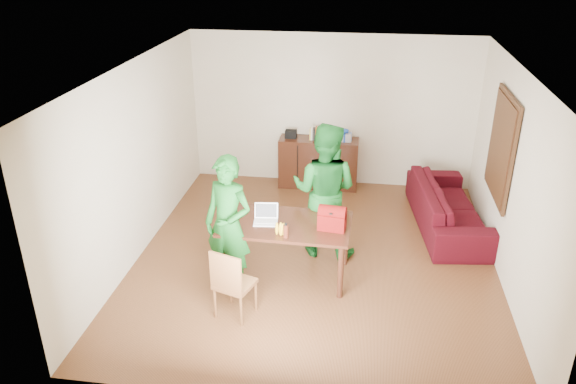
% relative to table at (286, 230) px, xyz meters
% --- Properties ---
extents(room, '(5.20, 5.70, 2.90)m').
position_rel_table_xyz_m(room, '(0.36, 0.60, 0.62)').
color(room, '#442511').
rests_on(room, ground).
extents(table, '(1.71, 1.00, 0.79)m').
position_rel_table_xyz_m(table, '(0.00, 0.00, 0.00)').
color(table, black).
rests_on(table, ground).
extents(chair, '(0.53, 0.51, 0.93)m').
position_rel_table_xyz_m(chair, '(-0.48, -0.95, -0.42)').
color(chair, brown).
rests_on(chair, ground).
extents(person_near, '(0.77, 0.63, 1.80)m').
position_rel_table_xyz_m(person_near, '(-0.67, -0.36, 0.21)').
color(person_near, '#13581A').
rests_on(person_near, ground).
extents(person_far, '(1.08, 0.92, 1.94)m').
position_rel_table_xyz_m(person_far, '(0.44, 0.69, 0.28)').
color(person_far, '#155F1F').
rests_on(person_far, ground).
extents(laptop, '(0.33, 0.24, 0.22)m').
position_rel_table_xyz_m(laptop, '(-0.26, -0.04, 0.14)').
color(laptop, white).
rests_on(laptop, table).
extents(bananas, '(0.19, 0.14, 0.06)m').
position_rel_table_xyz_m(bananas, '(-0.02, -0.32, 0.13)').
color(bananas, gold).
rests_on(bananas, table).
extents(bottle, '(0.07, 0.07, 0.19)m').
position_rel_table_xyz_m(bottle, '(0.05, -0.37, 0.20)').
color(bottle, '#522012').
rests_on(bottle, table).
extents(red_bag, '(0.37, 0.24, 0.25)m').
position_rel_table_xyz_m(red_bag, '(0.60, -0.08, 0.23)').
color(red_bag, maroon).
rests_on(red_bag, table).
extents(sofa, '(1.17, 2.41, 0.68)m').
position_rel_table_xyz_m(sofa, '(2.30, 1.73, -0.35)').
color(sofa, '#3B0711').
rests_on(sofa, ground).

